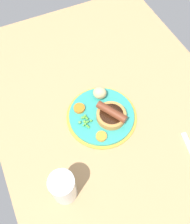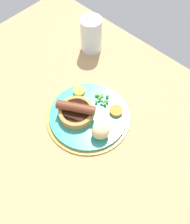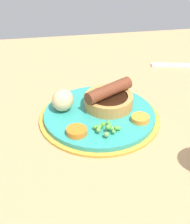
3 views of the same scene
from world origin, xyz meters
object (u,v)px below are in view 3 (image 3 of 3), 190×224
Objects in this scene: pea_pile at (107,128)px; potato_chunk_0 at (63,100)px; dinner_plate at (99,117)px; fork at (187,66)px; sausage_pudding at (109,99)px; carrot_slice_0 at (77,131)px; carrot_slice_3 at (140,119)px.

potato_chunk_0 is (-7.27, 8.70, 1.30)cm from pea_pile.
fork is at bearing 37.50° from dinner_plate.
sausage_pudding is 2.22× the size of potato_chunk_0.
carrot_slice_3 is at bearing 10.50° from carrot_slice_0.
fork is at bearing 45.58° from pea_pile.
potato_chunk_0 reaches higher than carrot_slice_3.
dinner_plate is at bearing -20.16° from potato_chunk_0.
carrot_slice_0 is (1.76, -8.49, -1.65)cm from potato_chunk_0.
pea_pile is at bearing -50.10° from potato_chunk_0.
potato_chunk_0 is 1.34× the size of carrot_slice_3.
sausage_pudding is 2.02× the size of pea_pile.
dinner_plate reaches higher than fork.
carrot_slice_3 is 0.19× the size of fork.
sausage_pudding is at bearing 46.81° from dinner_plate.
pea_pile reaches higher than fork.
sausage_pudding is 0.57× the size of fork.
potato_chunk_0 is 15.63cm from carrot_slice_3.
dinner_plate is 4.68× the size of pea_pile.
potato_chunk_0 is at bearing -31.70° from sausage_pudding.
sausage_pudding is at bearing -131.72° from fork.
carrot_slice_0 is at bearing -131.03° from dinner_plate.
sausage_pudding reaches higher than potato_chunk_0.
potato_chunk_0 is 0.26× the size of fork.
dinner_plate is at bearing 16.06° from sausage_pudding.
dinner_plate is 4.21cm from sausage_pudding.
potato_chunk_0 is (-9.19, 0.15, 0.39)cm from sausage_pudding.
dinner_plate is 1.33× the size of fork.
carrot_slice_3 is (7.32, -3.63, 1.33)cm from dinner_plate.
potato_chunk_0 reaches higher than pea_pile.
fork is (32.59, 17.14, -3.30)cm from potato_chunk_0.
carrot_slice_0 reaches higher than carrot_slice_3.
potato_chunk_0 is at bearing -140.43° from fork.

